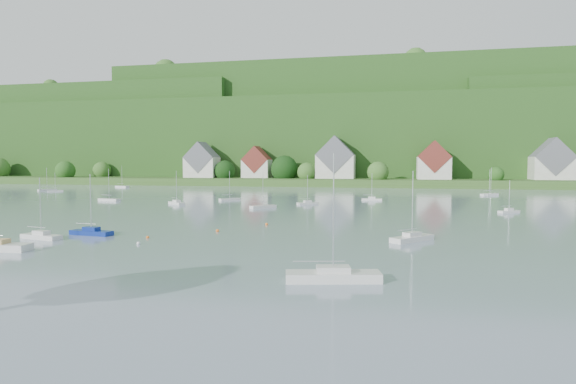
{
  "coord_description": "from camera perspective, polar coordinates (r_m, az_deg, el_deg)",
  "views": [
    {
      "loc": [
        27.98,
        -18.68,
        9.89
      ],
      "look_at": [
        8.18,
        75.0,
        4.0
      ],
      "focal_mm": 30.33,
      "sensor_mm": 36.0,
      "label": 1
    }
  ],
  "objects": [
    {
      "name": "far_shore_strip",
      "position": [
        220.63,
        4.64,
        1.33
      ],
      "size": [
        600.0,
        60.0,
        3.0
      ],
      "primitive_type": "cube",
      "color": "#365720",
      "rests_on": "ground"
    },
    {
      "name": "far_sailboat_cluster",
      "position": [
        132.64,
        7.43,
        -0.63
      ],
      "size": [
        191.65,
        75.86,
        8.53
      ],
      "color": "silver",
      "rests_on": "ground"
    },
    {
      "name": "mooring_buoy_3",
      "position": [
        70.11,
        -8.27,
        -4.63
      ],
      "size": [
        0.48,
        0.48,
        0.48
      ],
      "primitive_type": "sphere",
      "color": "orange",
      "rests_on": "ground"
    },
    {
      "name": "near_sailboat_4",
      "position": [
        41.08,
        5.31,
        -9.69
      ],
      "size": [
        8.16,
        3.89,
        10.63
      ],
      "rotation": [
        0.0,
        0.0,
        0.22
      ],
      "color": "silver",
      "rests_on": "ground"
    },
    {
      "name": "forested_ridge",
      "position": [
        288.87,
        6.48,
        6.08
      ],
      "size": [
        620.0,
        181.22,
        69.89
      ],
      "color": "#184115",
      "rests_on": "ground"
    },
    {
      "name": "mooring_buoy_0",
      "position": [
        66.05,
        -16.13,
        -5.23
      ],
      "size": [
        0.42,
        0.42,
        0.42
      ],
      "primitive_type": "sphere",
      "color": "orange",
      "rests_on": "ground"
    },
    {
      "name": "village_building_0",
      "position": [
        221.79,
        -10.05,
        3.37
      ],
      "size": [
        14.0,
        10.4,
        16.0
      ],
      "color": "beige",
      "rests_on": "far_shore_strip"
    },
    {
      "name": "village_building_2",
      "position": [
        207.96,
        5.6,
        3.61
      ],
      "size": [
        16.0,
        11.44,
        18.0
      ],
      "color": "beige",
      "rests_on": "far_shore_strip"
    },
    {
      "name": "near_sailboat_1",
      "position": [
        71.42,
        -22.06,
        -4.34
      ],
      "size": [
        6.32,
        2.55,
        8.29
      ],
      "rotation": [
        0.0,
        0.0,
        -0.14
      ],
      "color": "navy",
      "rests_on": "ground"
    },
    {
      "name": "near_sailboat_0",
      "position": [
        70.42,
        -26.95,
        -4.58
      ],
      "size": [
        6.1,
        2.85,
        7.95
      ],
      "rotation": [
        0.0,
        0.0,
        -0.21
      ],
      "color": "silver",
      "rests_on": "ground"
    },
    {
      "name": "mooring_buoy_4",
      "position": [
        69.2,
        14.04,
        -4.8
      ],
      "size": [
        0.48,
        0.48,
        0.48
      ],
      "primitive_type": "sphere",
      "color": "white",
      "rests_on": "ground"
    },
    {
      "name": "village_building_4",
      "position": [
        217.7,
        28.53,
        3.01
      ],
      "size": [
        15.0,
        10.4,
        16.5
      ],
      "color": "beige",
      "rests_on": "far_shore_strip"
    },
    {
      "name": "mooring_buoy_5",
      "position": [
        73.39,
        -22.56,
        -4.5
      ],
      "size": [
        0.39,
        0.39,
        0.39
      ],
      "primitive_type": "sphere",
      "color": "orange",
      "rests_on": "ground"
    },
    {
      "name": "village_building_3",
      "position": [
        205.39,
        16.72,
        3.24
      ],
      "size": [
        13.0,
        10.4,
        15.5
      ],
      "color": "beige",
      "rests_on": "far_shore_strip"
    },
    {
      "name": "near_sailboat_3",
      "position": [
        63.04,
        14.34,
        -5.2
      ],
      "size": [
        5.65,
        6.11,
        8.79
      ],
      "rotation": [
        0.0,
        0.0,
        0.86
      ],
      "color": "silver",
      "rests_on": "ground"
    },
    {
      "name": "village_building_1",
      "position": [
        215.63,
        -3.67,
        3.21
      ],
      "size": [
        12.0,
        9.36,
        14.0
      ],
      "color": "beige",
      "rests_on": "far_shore_strip"
    },
    {
      "name": "mooring_buoy_1",
      "position": [
        61.48,
        -17.13,
        -5.9
      ],
      "size": [
        0.44,
        0.44,
        0.44
      ],
      "primitive_type": "sphere",
      "color": "white",
      "rests_on": "ground"
    },
    {
      "name": "mooring_buoy_2",
      "position": [
        76.61,
        -2.53,
        -3.9
      ],
      "size": [
        0.48,
        0.48,
        0.48
      ],
      "primitive_type": "sphere",
      "color": "orange",
      "rests_on": "ground"
    }
  ]
}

